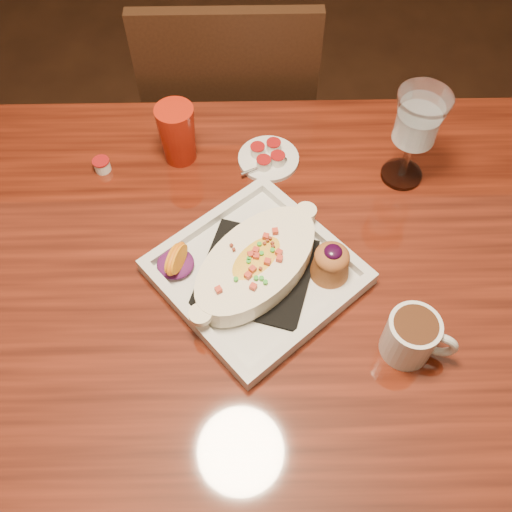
{
  "coord_description": "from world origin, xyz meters",
  "views": [
    {
      "loc": [
        0.04,
        -0.51,
        1.6
      ],
      "look_at": [
        0.05,
        0.03,
        0.77
      ],
      "focal_mm": 40.0,
      "sensor_mm": 36.0,
      "label": 1
    }
  ],
  "objects_px": {
    "chair_far": "(232,126)",
    "saucer": "(268,158)",
    "plate": "(261,267)",
    "red_tumbler": "(177,134)",
    "table": "(228,305)",
    "coffee_mug": "(412,336)",
    "goblet": "(417,123)"
  },
  "relations": [
    {
      "from": "chair_far",
      "to": "plate",
      "type": "bearing_deg",
      "value": 95.51
    },
    {
      "from": "coffee_mug",
      "to": "saucer",
      "type": "xyz_separation_m",
      "value": [
        -0.21,
        0.41,
        -0.04
      ]
    },
    {
      "from": "saucer",
      "to": "plate",
      "type": "bearing_deg",
      "value": -94.5
    },
    {
      "from": "plate",
      "to": "table",
      "type": "bearing_deg",
      "value": 142.15
    },
    {
      "from": "plate",
      "to": "red_tumbler",
      "type": "height_order",
      "value": "red_tumbler"
    },
    {
      "from": "goblet",
      "to": "plate",
      "type": "bearing_deg",
      "value": -141.23
    },
    {
      "from": "saucer",
      "to": "red_tumbler",
      "type": "distance_m",
      "value": 0.18
    },
    {
      "from": "table",
      "to": "goblet",
      "type": "xyz_separation_m",
      "value": [
        0.34,
        0.23,
        0.24
      ]
    },
    {
      "from": "coffee_mug",
      "to": "goblet",
      "type": "distance_m",
      "value": 0.38
    },
    {
      "from": "goblet",
      "to": "red_tumbler",
      "type": "height_order",
      "value": "goblet"
    },
    {
      "from": "table",
      "to": "red_tumbler",
      "type": "height_order",
      "value": "red_tumbler"
    },
    {
      "from": "table",
      "to": "goblet",
      "type": "height_order",
      "value": "goblet"
    },
    {
      "from": "table",
      "to": "coffee_mug",
      "type": "height_order",
      "value": "coffee_mug"
    },
    {
      "from": "chair_far",
      "to": "saucer",
      "type": "xyz_separation_m",
      "value": [
        0.08,
        -0.36,
        0.25
      ]
    },
    {
      "from": "goblet",
      "to": "saucer",
      "type": "distance_m",
      "value": 0.29
    },
    {
      "from": "chair_far",
      "to": "coffee_mug",
      "type": "relative_size",
      "value": 8.21
    },
    {
      "from": "red_tumbler",
      "to": "saucer",
      "type": "bearing_deg",
      "value": -5.63
    },
    {
      "from": "coffee_mug",
      "to": "saucer",
      "type": "bearing_deg",
      "value": 135.74
    },
    {
      "from": "chair_far",
      "to": "goblet",
      "type": "relative_size",
      "value": 4.63
    },
    {
      "from": "chair_far",
      "to": "table",
      "type": "bearing_deg",
      "value": 90.0
    },
    {
      "from": "chair_far",
      "to": "saucer",
      "type": "relative_size",
      "value": 7.63
    },
    {
      "from": "table",
      "to": "coffee_mug",
      "type": "xyz_separation_m",
      "value": [
        0.29,
        -0.14,
        0.14
      ]
    },
    {
      "from": "chair_far",
      "to": "saucer",
      "type": "bearing_deg",
      "value": 102.91
    },
    {
      "from": "chair_far",
      "to": "plate",
      "type": "xyz_separation_m",
      "value": [
        0.06,
        -0.63,
        0.27
      ]
    },
    {
      "from": "plate",
      "to": "saucer",
      "type": "relative_size",
      "value": 3.41
    },
    {
      "from": "plate",
      "to": "red_tumbler",
      "type": "relative_size",
      "value": 3.35
    },
    {
      "from": "coffee_mug",
      "to": "goblet",
      "type": "bearing_deg",
      "value": 100.78
    },
    {
      "from": "plate",
      "to": "red_tumbler",
      "type": "distance_m",
      "value": 0.33
    },
    {
      "from": "plate",
      "to": "goblet",
      "type": "bearing_deg",
      "value": -1.47
    },
    {
      "from": "plate",
      "to": "coffee_mug",
      "type": "xyz_separation_m",
      "value": [
        0.23,
        -0.14,
        0.02
      ]
    },
    {
      "from": "saucer",
      "to": "table",
      "type": "bearing_deg",
      "value": -106.68
    },
    {
      "from": "table",
      "to": "plate",
      "type": "distance_m",
      "value": 0.14
    }
  ]
}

